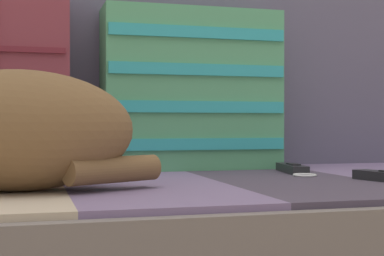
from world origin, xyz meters
name	(u,v)px	position (x,y,z in m)	size (l,w,h in m)	color
sofa_backrest	(165,76)	(0.00, 0.48, 0.61)	(1.78, 0.14, 0.47)	#514C60
throw_pillow_striped	(191,90)	(0.03, 0.33, 0.57)	(0.42, 0.14, 0.38)	#4C9366
sleeping_cat	(7,134)	(-0.38, -0.04, 0.47)	(0.44, 0.21, 0.19)	brown
game_remote_near	(293,169)	(0.22, 0.17, 0.39)	(0.07, 0.20, 0.02)	black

